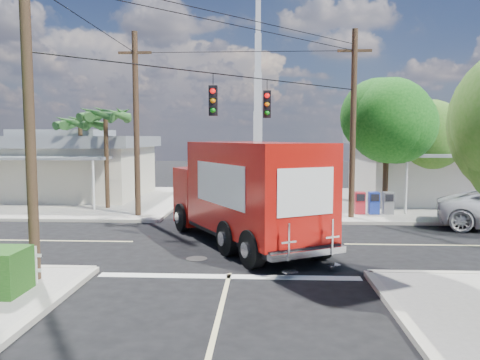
{
  "coord_description": "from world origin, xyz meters",
  "views": [
    {
      "loc": [
        0.98,
        -17.31,
        3.98
      ],
      "look_at": [
        0.0,
        2.0,
        2.2
      ],
      "focal_mm": 35.0,
      "sensor_mm": 36.0,
      "label": 1
    }
  ],
  "objects": [
    {
      "name": "ground",
      "position": [
        0.0,
        0.0,
        0.0
      ],
      "size": [
        120.0,
        120.0,
        0.0
      ],
      "primitive_type": "plane",
      "color": "black",
      "rests_on": "ground"
    },
    {
      "name": "sidewalk_ne",
      "position": [
        10.88,
        10.88,
        0.07
      ],
      "size": [
        14.12,
        14.12,
        0.14
      ],
      "color": "gray",
      "rests_on": "ground"
    },
    {
      "name": "sidewalk_nw",
      "position": [
        -10.88,
        10.88,
        0.07
      ],
      "size": [
        14.12,
        14.12,
        0.14
      ],
      "color": "gray",
      "rests_on": "ground"
    },
    {
      "name": "road_markings",
      "position": [
        0.0,
        -1.47,
        0.01
      ],
      "size": [
        32.0,
        32.0,
        0.01
      ],
      "color": "beige",
      "rests_on": "ground"
    },
    {
      "name": "building_ne",
      "position": [
        12.5,
        11.97,
        2.32
      ],
      "size": [
        11.8,
        10.2,
        4.5
      ],
      "color": "silver",
      "rests_on": "sidewalk_ne"
    },
    {
      "name": "building_nw",
      "position": [
        -12.0,
        12.46,
        2.22
      ],
      "size": [
        10.8,
        10.2,
        4.3
      ],
      "color": "beige",
      "rests_on": "sidewalk_nw"
    },
    {
      "name": "radio_tower",
      "position": [
        0.5,
        20.0,
        5.64
      ],
      "size": [
        0.8,
        0.8,
        17.0
      ],
      "color": "silver",
      "rests_on": "ground"
    },
    {
      "name": "tree_ne_front",
      "position": [
        7.21,
        6.76,
        4.77
      ],
      "size": [
        4.21,
        4.14,
        6.66
      ],
      "color": "#422D1C",
      "rests_on": "sidewalk_ne"
    },
    {
      "name": "tree_ne_back",
      "position": [
        9.81,
        8.96,
        4.19
      ],
      "size": [
        3.77,
        3.66,
        5.82
      ],
      "color": "#422D1C",
      "rests_on": "sidewalk_ne"
    },
    {
      "name": "palm_nw_front",
      "position": [
        -7.5,
        7.5,
        5.04
      ],
      "size": [
        3.01,
        3.08,
        5.59
      ],
      "color": "#422D1C",
      "rests_on": "sidewalk_nw"
    },
    {
      "name": "palm_nw_back",
      "position": [
        -9.5,
        9.0,
        4.67
      ],
      "size": [
        3.01,
        3.08,
        5.19
      ],
      "color": "#422D1C",
      "rests_on": "sidewalk_nw"
    },
    {
      "name": "utility_poles",
      "position": [
        -1.58,
        1.6,
        4.67
      ],
      "size": [
        12.0,
        10.68,
        9.0
      ],
      "color": "#473321",
      "rests_on": "ground"
    },
    {
      "name": "vending_boxes",
      "position": [
        6.5,
        6.2,
        0.69
      ],
      "size": [
        1.9,
        0.5,
        1.1
      ],
      "color": "#B2202A",
      "rests_on": "sidewalk_ne"
    },
    {
      "name": "delivery_truck",
      "position": [
        0.28,
        -0.23,
        1.93
      ],
      "size": [
        6.51,
        8.9,
        3.8
      ],
      "color": "black",
      "rests_on": "ground"
    }
  ]
}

